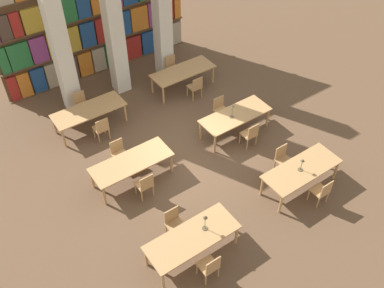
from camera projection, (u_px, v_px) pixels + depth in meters
ground_plane at (187, 154)px, 12.87m from camera, size 40.00×40.00×0.00m
bookshelf_bank at (92, 3)px, 14.38m from camera, size 7.11×0.35×5.50m
pillar_left at (55, 26)px, 12.49m from camera, size 0.51×0.51×6.00m
pillar_center at (111, 9)px, 13.24m from camera, size 0.51×0.51×6.00m
reading_table_0 at (192, 238)px, 9.95m from camera, size 2.27×0.89×0.72m
chair_0 at (210, 266)px, 9.63m from camera, size 0.42×0.40×0.86m
chair_1 at (174, 223)px, 10.50m from camera, size 0.42×0.40×0.86m
desk_lamp_0 at (205, 220)px, 9.84m from camera, size 0.14×0.14×0.48m
reading_table_1 at (302, 170)px, 11.51m from camera, size 2.27×0.89×0.72m
chair_2 at (322, 191)px, 11.23m from camera, size 0.42×0.40×0.86m
chair_3 at (283, 159)px, 12.09m from camera, size 0.42×0.40×0.86m
desk_lamp_1 at (302, 163)px, 11.24m from camera, size 0.14×0.14×0.41m
reading_table_2 at (131, 163)px, 11.70m from camera, size 2.27×0.89×0.72m
chair_4 at (145, 184)px, 11.39m from camera, size 0.42×0.40×0.86m
chair_5 at (119, 153)px, 12.26m from camera, size 0.42×0.40×0.86m
reading_table_3 at (235, 116)px, 13.15m from camera, size 2.27×0.89×0.72m
chair_6 at (250, 134)px, 12.85m from camera, size 0.42×0.40×0.86m
chair_7 at (220, 109)px, 13.71m from camera, size 0.42×0.40×0.86m
desk_lamp_2 at (232, 109)px, 12.80m from camera, size 0.14×0.14×0.47m
reading_table_4 at (89, 111)px, 13.33m from camera, size 2.27×0.89×0.72m
chair_8 at (101, 128)px, 13.04m from camera, size 0.42×0.40×0.86m
chair_9 at (81, 104)px, 13.91m from camera, size 0.42×0.40×0.86m
reading_table_5 at (183, 72)px, 14.89m from camera, size 2.27×0.89×0.72m
chair_10 at (196, 87)px, 14.59m from camera, size 0.42×0.40×0.86m
chair_11 at (172, 67)px, 15.46m from camera, size 0.42×0.40×0.86m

